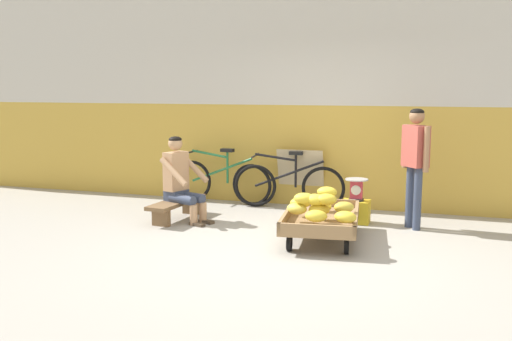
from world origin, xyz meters
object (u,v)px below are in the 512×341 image
at_px(banana_cart, 322,220).
at_px(bicycle_near_left, 222,181).
at_px(plastic_crate, 356,212).
at_px(vendor_seated, 181,179).
at_px(low_bench, 177,205).
at_px(sign_board, 301,178).
at_px(weighing_scale, 356,189).
at_px(shopping_bag, 343,219).
at_px(customer_adult, 415,155).
at_px(bicycle_far_left, 289,185).

distance_m(banana_cart, bicycle_near_left, 2.52).
xyz_separation_m(banana_cart, plastic_crate, (0.27, 0.99, -0.09)).
bearing_deg(vendor_seated, banana_cart, -11.38).
bearing_deg(low_bench, vendor_seated, -19.71).
distance_m(low_bench, sign_board, 2.00).
distance_m(weighing_scale, bicycle_near_left, 2.27).
bearing_deg(shopping_bag, customer_adult, 15.68).
bearing_deg(weighing_scale, low_bench, -166.59).
bearing_deg(shopping_bag, weighing_scale, 70.25).
relative_size(banana_cart, bicycle_near_left, 0.92).
bearing_deg(shopping_bag, sign_board, 125.29).
bearing_deg(vendor_seated, customer_adult, 9.42).
height_order(banana_cart, shopping_bag, banana_cart).
bearing_deg(bicycle_near_left, plastic_crate, -16.94).
relative_size(plastic_crate, bicycle_far_left, 0.22).
relative_size(bicycle_far_left, shopping_bag, 6.90).
bearing_deg(weighing_scale, bicycle_near_left, 163.03).
xyz_separation_m(low_bench, plastic_crate, (2.35, 0.56, -0.05)).
distance_m(low_bench, bicycle_far_left, 1.74).
height_order(low_bench, weighing_scale, weighing_scale).
distance_m(banana_cart, low_bench, 2.13).
bearing_deg(plastic_crate, banana_cart, -105.24).
bearing_deg(banana_cart, bicycle_far_left, 116.82).
relative_size(vendor_seated, sign_board, 1.31).
xyz_separation_m(sign_board, shopping_bag, (0.83, -1.17, -0.31)).
bearing_deg(vendor_seated, low_bench, 160.29).
bearing_deg(low_bench, customer_adult, 8.64).
bearing_deg(shopping_bag, bicycle_near_left, 154.14).
relative_size(plastic_crate, weighing_scale, 1.20).
distance_m(bicycle_near_left, sign_board, 1.24).
height_order(bicycle_near_left, sign_board, sign_board).
relative_size(sign_board, customer_adult, 0.57).
xyz_separation_m(bicycle_far_left, customer_adult, (1.82, -0.70, 0.60)).
bearing_deg(weighing_scale, customer_adult, -7.12).
distance_m(vendor_seated, shopping_bag, 2.21).
distance_m(vendor_seated, bicycle_near_left, 1.27).
height_order(low_bench, vendor_seated, vendor_seated).
height_order(weighing_scale, sign_board, sign_board).
height_order(plastic_crate, sign_board, sign_board).
height_order(weighing_scale, shopping_bag, weighing_scale).
bearing_deg(low_bench, weighing_scale, 13.41).
bearing_deg(plastic_crate, bicycle_far_left, 150.64).
bearing_deg(plastic_crate, shopping_bag, -109.69).
distance_m(low_bench, weighing_scale, 2.43).
distance_m(bicycle_far_left, customer_adult, 2.04).
relative_size(customer_adult, shopping_bag, 6.38).
bearing_deg(weighing_scale, vendor_seated, -165.42).
bearing_deg(sign_board, plastic_crate, -41.51).
height_order(bicycle_far_left, sign_board, sign_board).
xyz_separation_m(low_bench, weighing_scale, (2.35, 0.56, 0.25)).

